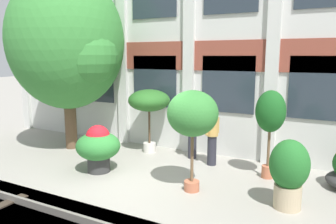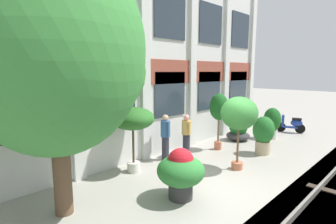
# 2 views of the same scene
# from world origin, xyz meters

# --- Properties ---
(ground_plane) EXTENTS (80.00, 80.00, 0.00)m
(ground_plane) POSITION_xyz_m (0.00, 0.00, 0.00)
(ground_plane) COLOR #9E998E
(apartment_facade) EXTENTS (15.61, 0.64, 8.10)m
(apartment_facade) POSITION_xyz_m (-0.00, 3.28, 4.03)
(apartment_facade) COLOR silver
(apartment_facade) RESTS_ON ground
(broadleaf_tree) EXTENTS (3.89, 3.71, 5.75)m
(broadleaf_tree) POSITION_xyz_m (-3.67, 1.53, 3.45)
(broadleaf_tree) COLOR brown
(broadleaf_tree) RESTS_ON ground
(potted_plant_fluted_column) EXTENTS (0.79, 0.79, 1.46)m
(potted_plant_fluted_column) POSITION_xyz_m (5.96, 0.99, 0.80)
(potted_plant_fluted_column) COLOR beige
(potted_plant_fluted_column) RESTS_ON ground
(potted_plant_low_pan) EXTENTS (1.15, 1.15, 2.35)m
(potted_plant_low_pan) POSITION_xyz_m (1.39, 0.15, 1.79)
(potted_plant_low_pan) COLOR #B76647
(potted_plant_low_pan) RESTS_ON ground
(potted_plant_tall_urn) EXTENTS (1.33, 1.33, 2.05)m
(potted_plant_tall_urn) POSITION_xyz_m (-1.08, 2.35, 1.64)
(potted_plant_tall_urn) COLOR beige
(potted_plant_tall_urn) RESTS_ON ground
(potted_plant_terracotta_small) EXTENTS (0.74, 0.74, 2.26)m
(potted_plant_terracotta_small) POSITION_xyz_m (2.78, 1.81, 1.66)
(potted_plant_terracotta_small) COLOR #B76647
(potted_plant_terracotta_small) RESTS_ON ground
(potted_plant_stone_basin) EXTENTS (0.79, 0.79, 1.45)m
(potted_plant_stone_basin) POSITION_xyz_m (3.48, 0.27, 0.80)
(potted_plant_stone_basin) COLOR tan
(potted_plant_stone_basin) RESTS_ON ground
(potted_plant_wide_bowl) EXTENTS (1.06, 1.06, 1.01)m
(potted_plant_wide_bowl) POSITION_xyz_m (4.64, 1.97, 0.42)
(potted_plant_wide_bowl) COLOR #333333
(potted_plant_wide_bowl) RESTS_ON ground
(potted_plant_glazed_jar) EXTENTS (1.18, 1.18, 1.28)m
(potted_plant_glazed_jar) POSITION_xyz_m (-1.35, 0.15, 0.71)
(potted_plant_glazed_jar) COLOR #333333
(potted_plant_glazed_jar) RESTS_ON ground
(scooter_near_curb) EXTENTS (0.67, 1.33, 0.98)m
(scooter_near_curb) POSITION_xyz_m (7.90, 0.76, 0.44)
(scooter_near_curb) COLOR black
(scooter_near_curb) RESTS_ON ground
(resident_by_doorway) EXTENTS (0.34, 0.49, 1.58)m
(resident_by_doorway) POSITION_xyz_m (1.15, 2.11, 0.85)
(resident_by_doorway) COLOR #282833
(resident_by_doorway) RESTS_ON ground
(resident_watching_tracks) EXTENTS (0.34, 0.51, 1.63)m
(resident_watching_tracks) POSITION_xyz_m (0.40, 2.43, 0.87)
(resident_watching_tracks) COLOR #282833
(resident_watching_tracks) RESTS_ON ground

